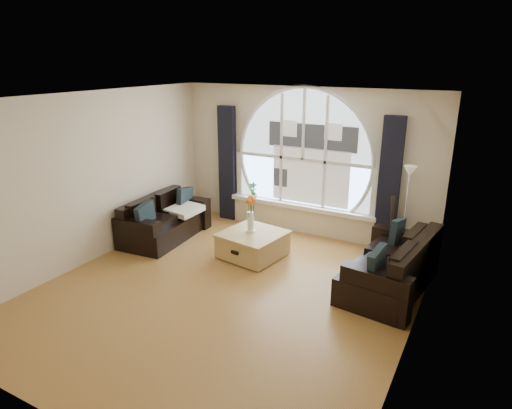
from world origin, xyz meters
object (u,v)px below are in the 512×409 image
(coffee_chest, at_px, (253,243))
(guitar, at_px, (392,225))
(sofa_right, at_px, (390,263))
(potted_plant, at_px, (253,189))
(floor_lamp, at_px, (405,215))
(sofa_left, at_px, (165,217))
(vase_flowers, at_px, (251,210))

(coffee_chest, distance_m, guitar, 2.34)
(coffee_chest, bearing_deg, sofa_right, 8.04)
(sofa_right, xyz_separation_m, guitar, (-0.26, 1.22, 0.13))
(sofa_right, distance_m, potted_plant, 3.37)
(coffee_chest, xyz_separation_m, guitar, (1.99, 1.19, 0.30))
(sofa_right, bearing_deg, potted_plant, 161.98)
(coffee_chest, relative_size, potted_plant, 3.24)
(floor_lamp, height_order, potted_plant, floor_lamp)
(guitar, height_order, potted_plant, guitar)
(sofa_left, height_order, vase_flowers, vase_flowers)
(vase_flowers, height_order, potted_plant, vase_flowers)
(sofa_left, bearing_deg, sofa_right, -4.53)
(coffee_chest, relative_size, floor_lamp, 0.59)
(vase_flowers, distance_m, guitar, 2.37)
(sofa_left, xyz_separation_m, sofa_right, (4.05, 0.03, 0.00))
(guitar, bearing_deg, sofa_right, -100.17)
(guitar, bearing_deg, vase_flowers, -172.24)
(vase_flowers, height_order, floor_lamp, floor_lamp)
(sofa_left, distance_m, potted_plant, 1.83)
(coffee_chest, height_order, guitar, guitar)
(vase_flowers, relative_size, potted_plant, 2.39)
(sofa_left, distance_m, guitar, 4.00)
(coffee_chest, xyz_separation_m, floor_lamp, (2.22, 0.99, 0.57))
(coffee_chest, distance_m, vase_flowers, 0.58)
(floor_lamp, height_order, guitar, floor_lamp)
(sofa_right, distance_m, guitar, 1.26)
(sofa_right, bearing_deg, sofa_left, -171.95)
(coffee_chest, relative_size, guitar, 0.89)
(vase_flowers, bearing_deg, guitar, 29.74)
(vase_flowers, xyz_separation_m, floor_lamp, (2.27, 0.97, -0.01))
(sofa_left, relative_size, vase_flowers, 2.43)
(sofa_right, relative_size, floor_lamp, 1.13)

